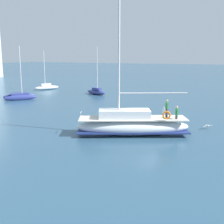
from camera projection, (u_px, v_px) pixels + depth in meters
ground_plane at (142, 132)px, 25.12m from camera, size 400.00×400.00×0.00m
main_sailboat at (132, 124)px, 24.28m from camera, size 6.68×9.59×13.22m
moored_sloop_near at (47, 87)px, 56.20m from camera, size 5.02×3.28×7.54m
moored_catamaran at (96, 91)px, 49.29m from camera, size 2.72×4.85×8.20m
moored_cutter_right at (20, 96)px, 43.86m from camera, size 5.21×4.85×8.07m
seagull at (207, 126)px, 26.17m from camera, size 0.97×0.76×0.17m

